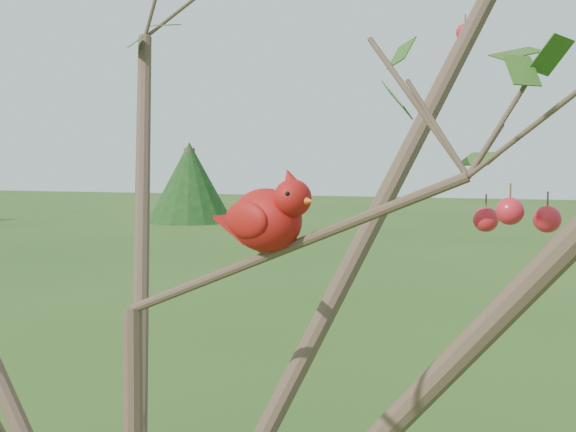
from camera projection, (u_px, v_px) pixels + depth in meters
The scene contains 3 objects.
crabapple_tree at pixel (132, 223), 1.17m from camera, with size 2.35×2.05×2.95m.
cardinal at pixel (269, 217), 1.20m from camera, with size 0.21×0.15×0.16m.
distant_trees at pixel (557, 183), 23.19m from camera, with size 39.67×13.14×3.16m.
Camera 1 is at (0.63, -1.05, 2.23)m, focal length 45.00 mm.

